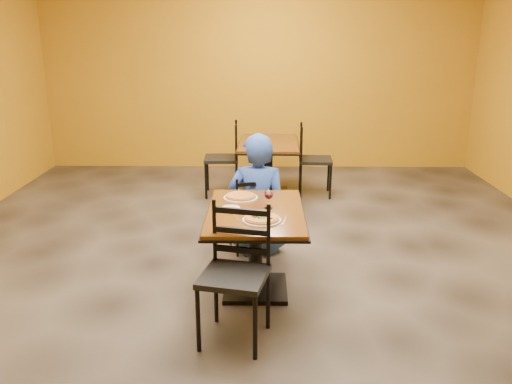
{
  "coord_description": "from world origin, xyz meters",
  "views": [
    {
      "loc": [
        0.06,
        -4.68,
        2.18
      ],
      "look_at": [
        0.0,
        -0.3,
        0.85
      ],
      "focal_mm": 36.76,
      "sensor_mm": 36.0,
      "label": 1
    }
  ],
  "objects_px": {
    "plate_main": "(262,220)",
    "pizza_main": "(262,218)",
    "chair_main_far": "(249,212)",
    "chair_second_right": "(315,160)",
    "diner": "(258,193)",
    "table_main": "(256,232)",
    "chair_second_left": "(221,159)",
    "pizza_far": "(241,196)",
    "side_plate": "(231,208)",
    "chair_main_near": "(234,277)",
    "wine_glass": "(269,198)",
    "plate_far": "(241,198)",
    "table_second": "(268,156)"
  },
  "relations": [
    {
      "from": "table_main",
      "to": "chair_second_left",
      "type": "bearing_deg",
      "value": 100.07
    },
    {
      "from": "chair_second_left",
      "to": "pizza_far",
      "type": "xyz_separation_m",
      "value": [
        0.37,
        -2.54,
        0.26
      ]
    },
    {
      "from": "pizza_far",
      "to": "diner",
      "type": "bearing_deg",
      "value": 75.07
    },
    {
      "from": "chair_main_near",
      "to": "wine_glass",
      "type": "distance_m",
      "value": 0.93
    },
    {
      "from": "table_main",
      "to": "plate_main",
      "type": "xyz_separation_m",
      "value": [
        0.05,
        -0.25,
        0.2
      ]
    },
    {
      "from": "table_main",
      "to": "chair_main_near",
      "type": "relative_size",
      "value": 1.22
    },
    {
      "from": "wine_glass",
      "to": "pizza_far",
      "type": "bearing_deg",
      "value": 131.58
    },
    {
      "from": "table_second",
      "to": "chair_main_far",
      "type": "distance_m",
      "value": 1.96
    },
    {
      "from": "chair_main_far",
      "to": "pizza_main",
      "type": "relative_size",
      "value": 2.88
    },
    {
      "from": "chair_second_right",
      "to": "diner",
      "type": "height_order",
      "value": "diner"
    },
    {
      "from": "pizza_far",
      "to": "side_plate",
      "type": "distance_m",
      "value": 0.31
    },
    {
      "from": "chair_second_right",
      "to": "diner",
      "type": "distance_m",
      "value": 2.14
    },
    {
      "from": "pizza_main",
      "to": "table_second",
      "type": "bearing_deg",
      "value": 88.4
    },
    {
      "from": "chair_main_far",
      "to": "side_plate",
      "type": "relative_size",
      "value": 5.12
    },
    {
      "from": "diner",
      "to": "chair_main_near",
      "type": "bearing_deg",
      "value": 90.89
    },
    {
      "from": "chair_second_right",
      "to": "plate_far",
      "type": "xyz_separation_m",
      "value": [
        -0.93,
        -2.54,
        0.26
      ]
    },
    {
      "from": "chair_main_far",
      "to": "chair_second_right",
      "type": "bearing_deg",
      "value": -129.75
    },
    {
      "from": "plate_far",
      "to": "diner",
      "type": "bearing_deg",
      "value": 75.07
    },
    {
      "from": "plate_main",
      "to": "pizza_main",
      "type": "distance_m",
      "value": 0.02
    },
    {
      "from": "table_second",
      "to": "pizza_main",
      "type": "bearing_deg",
      "value": -91.6
    },
    {
      "from": "chair_main_near",
      "to": "wine_glass",
      "type": "height_order",
      "value": "chair_main_near"
    },
    {
      "from": "pizza_far",
      "to": "side_plate",
      "type": "xyz_separation_m",
      "value": [
        -0.07,
        -0.3,
        -0.02
      ]
    },
    {
      "from": "chair_main_near",
      "to": "pizza_main",
      "type": "relative_size",
      "value": 3.56
    },
    {
      "from": "chair_second_left",
      "to": "plate_far",
      "type": "height_order",
      "value": "chair_second_left"
    },
    {
      "from": "diner",
      "to": "table_main",
      "type": "bearing_deg",
      "value": 95.57
    },
    {
      "from": "table_main",
      "to": "chair_main_far",
      "type": "distance_m",
      "value": 0.96
    },
    {
      "from": "chair_second_right",
      "to": "pizza_far",
      "type": "distance_m",
      "value": 2.72
    },
    {
      "from": "plate_main",
      "to": "plate_far",
      "type": "bearing_deg",
      "value": 107.99
    },
    {
      "from": "pizza_main",
      "to": "side_plate",
      "type": "relative_size",
      "value": 1.77
    },
    {
      "from": "pizza_main",
      "to": "chair_main_near",
      "type": "bearing_deg",
      "value": -110.79
    },
    {
      "from": "pizza_far",
      "to": "chair_second_right",
      "type": "bearing_deg",
      "value": 69.89
    },
    {
      "from": "pizza_main",
      "to": "plate_far",
      "type": "relative_size",
      "value": 0.92
    },
    {
      "from": "chair_main_far",
      "to": "chair_second_right",
      "type": "xyz_separation_m",
      "value": [
        0.87,
        1.94,
        0.09
      ]
    },
    {
      "from": "pizza_main",
      "to": "plate_far",
      "type": "distance_m",
      "value": 0.62
    },
    {
      "from": "table_main",
      "to": "wine_glass",
      "type": "bearing_deg",
      "value": 25.83
    },
    {
      "from": "chair_second_right",
      "to": "wine_glass",
      "type": "height_order",
      "value": "chair_second_right"
    },
    {
      "from": "table_second",
      "to": "plate_far",
      "type": "height_order",
      "value": "plate_far"
    },
    {
      "from": "chair_main_near",
      "to": "side_plate",
      "type": "distance_m",
      "value": 0.85
    },
    {
      "from": "plate_far",
      "to": "table_main",
      "type": "bearing_deg",
      "value": -67.55
    },
    {
      "from": "pizza_main",
      "to": "pizza_far",
      "type": "relative_size",
      "value": 1.01
    },
    {
      "from": "table_second",
      "to": "plate_main",
      "type": "relative_size",
      "value": 4.04
    },
    {
      "from": "wine_glass",
      "to": "diner",
      "type": "bearing_deg",
      "value": 96.94
    },
    {
      "from": "table_main",
      "to": "chair_second_left",
      "type": "relative_size",
      "value": 1.2
    },
    {
      "from": "chair_main_far",
      "to": "wine_glass",
      "type": "height_order",
      "value": "wine_glass"
    },
    {
      "from": "chair_main_far",
      "to": "plate_far",
      "type": "relative_size",
      "value": 2.64
    },
    {
      "from": "diner",
      "to": "wine_glass",
      "type": "height_order",
      "value": "diner"
    },
    {
      "from": "table_second",
      "to": "side_plate",
      "type": "bearing_deg",
      "value": -97.08
    },
    {
      "from": "plate_main",
      "to": "pizza_main",
      "type": "height_order",
      "value": "pizza_main"
    },
    {
      "from": "table_main",
      "to": "plate_main",
      "type": "height_order",
      "value": "plate_main"
    },
    {
      "from": "table_main",
      "to": "side_plate",
      "type": "relative_size",
      "value": 7.69
    }
  ]
}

